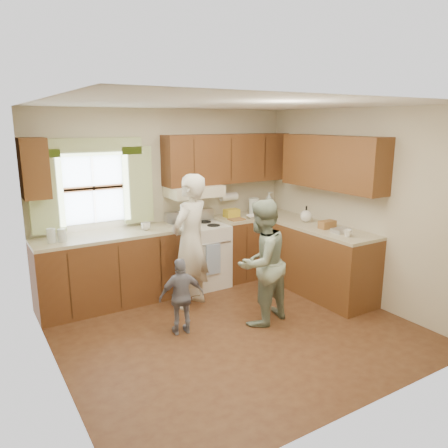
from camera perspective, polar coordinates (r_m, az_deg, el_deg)
room at (r=4.74m, az=1.50°, el=0.09°), size 3.80×3.80×3.80m
kitchen_fixtures at (r=6.04m, az=0.80°, el=-1.05°), size 3.80×2.25×2.15m
stove at (r=6.28m, az=-3.39°, el=-4.01°), size 0.76×0.67×1.07m
woman_left at (r=5.49m, az=-4.42°, el=-2.34°), size 0.74×0.65×1.71m
woman_right at (r=5.08m, az=4.87°, el=-5.04°), size 0.84×0.73×1.48m
child at (r=4.93m, az=-5.55°, el=-9.38°), size 0.54×0.30×0.87m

